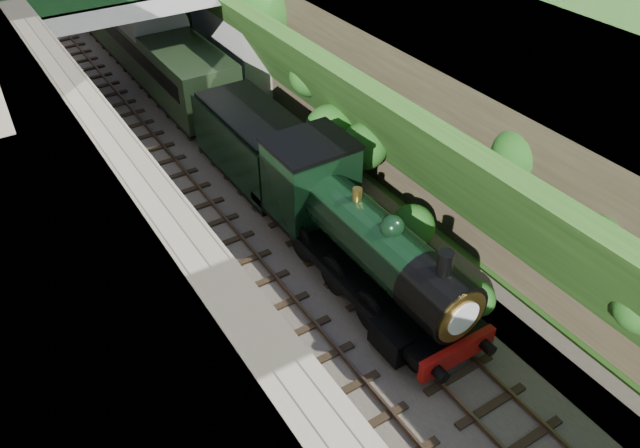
% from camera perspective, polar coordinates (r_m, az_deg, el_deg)
% --- Properties ---
extents(trackbed, '(10.00, 90.00, 0.20)m').
position_cam_1_polar(trackbed, '(30.73, -12.66, 8.22)').
color(trackbed, '#473F38').
rests_on(trackbed, ground).
extents(retaining_wall, '(1.00, 90.00, 7.00)m').
position_cam_1_polar(retaining_wall, '(28.17, -24.11, 10.80)').
color(retaining_wall, '#756B56').
rests_on(retaining_wall, ground).
extents(street_plateau_right, '(8.00, 90.00, 6.25)m').
position_cam_1_polar(street_plateau_right, '(33.40, 2.42, 17.25)').
color(street_plateau_right, '#262628').
rests_on(street_plateau_right, ground).
extents(embankment_slope, '(4.82, 91.08, 6.58)m').
position_cam_1_polar(embankment_slope, '(31.78, -5.20, 15.14)').
color(embankment_slope, '#1E4714').
rests_on(embankment_slope, ground).
extents(track_left, '(2.50, 90.00, 0.20)m').
position_cam_1_polar(track_left, '(30.17, -16.20, 7.33)').
color(track_left, black).
rests_on(track_left, trackbed).
extents(track_right, '(2.50, 90.00, 0.20)m').
position_cam_1_polar(track_right, '(31.01, -10.63, 9.09)').
color(track_right, black).
rests_on(track_right, trackbed).
extents(road_bridge, '(16.00, 6.40, 7.25)m').
position_cam_1_polar(road_bridge, '(32.89, -14.81, 17.53)').
color(road_bridge, gray).
rests_on(road_bridge, ground).
extents(tree, '(3.60, 3.80, 6.60)m').
position_cam_1_polar(tree, '(31.94, -4.22, 19.11)').
color(tree, black).
rests_on(tree, ground).
extents(locomotive, '(3.10, 10.22, 3.83)m').
position_cam_1_polar(locomotive, '(20.54, 3.53, -1.14)').
color(locomotive, black).
rests_on(locomotive, trackbed).
extents(tender, '(2.70, 6.00, 3.05)m').
position_cam_1_polar(tender, '(25.92, -6.02, 7.00)').
color(tender, black).
rests_on(tender, trackbed).
extents(coach_front, '(2.90, 18.00, 3.70)m').
position_cam_1_polar(coach_front, '(36.44, -15.68, 15.90)').
color(coach_front, black).
rests_on(coach_front, trackbed).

